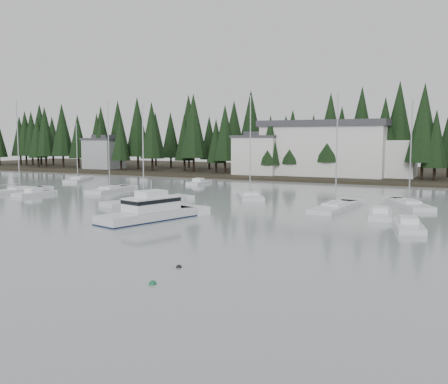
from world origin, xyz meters
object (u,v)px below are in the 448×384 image
(sailboat_0, at_px, (78,180))
(cabin_cruiser_center, at_px, (149,213))
(house_west, at_px, (258,154))
(sailboat_9, at_px, (409,206))
(sailboat_3, at_px, (110,191))
(runabout_1, at_px, (380,216))
(house_far_west, at_px, (104,153))
(sailboat_6, at_px, (250,197))
(harbor_inn, at_px, (335,149))
(runabout_4, at_px, (408,227))
(runabout_3, at_px, (198,183))
(runabout_0, at_px, (33,194))
(sailboat_8, at_px, (335,208))
(sailboat_2, at_px, (144,203))
(sailboat_7, at_px, (20,191))

(sailboat_0, bearing_deg, cabin_cruiser_center, -156.91)
(house_west, xyz_separation_m, sailboat_9, (33.16, -34.26, -4.59))
(sailboat_3, relative_size, runabout_1, 2.02)
(house_west, bearing_deg, house_far_west, 177.27)
(house_west, relative_size, runabout_1, 1.38)
(sailboat_9, bearing_deg, cabin_cruiser_center, 109.98)
(sailboat_0, distance_m, sailboat_6, 40.96)
(harbor_inn, xyz_separation_m, sailboat_6, (-1.64, -38.24, -5.70))
(sailboat_0, bearing_deg, house_west, -74.35)
(harbor_inn, xyz_separation_m, sailboat_3, (-23.57, -40.04, -5.70))
(cabin_cruiser_center, height_order, sailboat_6, sailboat_6)
(harbor_inn, relative_size, sailboat_3, 2.12)
(cabin_cruiser_center, bearing_deg, runabout_4, -58.73)
(runabout_1, bearing_deg, house_west, 26.23)
(house_west, distance_m, harbor_inn, 15.45)
(sailboat_6, bearing_deg, house_west, -8.46)
(runabout_1, height_order, runabout_3, same)
(sailboat_6, distance_m, runabout_0, 29.93)
(house_west, distance_m, runabout_4, 60.66)
(cabin_cruiser_center, distance_m, sailboat_9, 30.32)
(house_far_west, distance_m, sailboat_8, 80.37)
(house_far_west, relative_size, runabout_3, 1.40)
(runabout_1, distance_m, runabout_4, 6.32)
(sailboat_2, distance_m, sailboat_6, 14.24)
(sailboat_7, bearing_deg, runabout_4, -92.87)
(sailboat_2, height_order, runabout_3, sailboat_2)
(house_far_west, bearing_deg, harbor_inn, 1.35)
(house_west, xyz_separation_m, sailboat_3, (-8.53, -36.70, -4.58))
(sailboat_7, bearing_deg, runabout_3, -33.14)
(sailboat_8, bearing_deg, runabout_0, 102.05)
(sailboat_0, relative_size, sailboat_3, 0.81)
(sailboat_2, height_order, sailboat_7, sailboat_7)
(house_west, distance_m, sailboat_2, 46.00)
(house_far_west, distance_m, sailboat_7, 50.57)
(harbor_inn, height_order, cabin_cruiser_center, harbor_inn)
(sailboat_3, bearing_deg, sailboat_8, -103.84)
(sailboat_3, height_order, runabout_0, sailboat_3)
(sailboat_9, height_order, runabout_4, sailboat_9)
(sailboat_2, distance_m, runabout_0, 18.54)
(sailboat_3, height_order, runabout_1, sailboat_3)
(runabout_1, xyz_separation_m, runabout_4, (3.24, -5.43, 0.00))
(sailboat_3, bearing_deg, sailboat_9, -94.38)
(house_west, relative_size, sailboat_9, 0.75)
(house_west, bearing_deg, runabout_3, -97.47)
(sailboat_7, bearing_deg, harbor_inn, -33.15)
(cabin_cruiser_center, relative_size, sailboat_6, 0.77)
(sailboat_8, distance_m, runabout_1, 6.52)
(house_west, distance_m, sailboat_9, 47.90)
(house_west, height_order, cabin_cruiser_center, house_west)
(sailboat_3, distance_m, runabout_1, 40.74)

